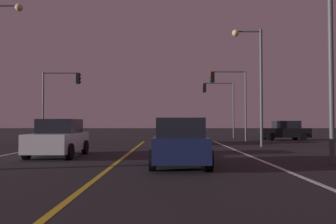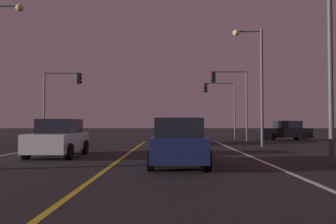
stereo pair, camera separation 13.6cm
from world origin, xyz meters
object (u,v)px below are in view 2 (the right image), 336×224
at_px(traffic_light_near_right, 230,89).
at_px(traffic_light_far_right, 220,97).
at_px(car_crossing_side, 285,131).
at_px(street_lamp_right_far, 255,71).
at_px(car_ahead_far, 172,133).
at_px(car_oncoming, 59,138).
at_px(street_lamp_right_near, 318,22).
at_px(traffic_light_near_left, 62,90).
at_px(car_lead_same_lane, 178,143).

relative_size(traffic_light_near_right, traffic_light_far_right, 1.06).
relative_size(car_crossing_side, street_lamp_right_far, 0.57).
bearing_deg(car_crossing_side, car_ahead_far, 29.25).
bearing_deg(car_oncoming, street_lamp_right_far, 122.04).
bearing_deg(street_lamp_right_near, traffic_light_far_right, -88.53).
xyz_separation_m(traffic_light_near_left, traffic_light_far_right, (13.94, 5.50, -0.17)).
xyz_separation_m(car_ahead_far, street_lamp_right_near, (5.35, -12.63, 4.42)).
distance_m(traffic_light_near_right, traffic_light_far_right, 5.51).
height_order(traffic_light_near_right, street_lamp_right_near, street_lamp_right_near).
relative_size(traffic_light_near_left, traffic_light_far_right, 1.05).
height_order(car_crossing_side, traffic_light_near_left, traffic_light_near_left).
height_order(traffic_light_near_right, traffic_light_far_right, traffic_light_near_right).
relative_size(car_ahead_far, street_lamp_right_near, 0.52).
height_order(car_ahead_far, street_lamp_right_near, street_lamp_right_near).
xyz_separation_m(traffic_light_near_right, street_lamp_right_near, (0.47, -16.58, 0.93)).
height_order(car_crossing_side, car_oncoming, same).
xyz_separation_m(car_lead_same_lane, street_lamp_right_near, (5.15, 0.37, 4.42)).
distance_m(car_ahead_far, traffic_light_far_right, 11.09).
bearing_deg(traffic_light_far_right, car_crossing_side, 143.30).
distance_m(car_oncoming, street_lamp_right_far, 13.05).
bearing_deg(car_oncoming, car_ahead_far, 151.24).
xyz_separation_m(car_oncoming, traffic_light_near_left, (-3.97, 13.40, 3.43)).
relative_size(car_crossing_side, traffic_light_near_left, 0.75).
distance_m(car_lead_same_lane, traffic_light_near_left, 19.66).
relative_size(car_crossing_side, car_lead_same_lane, 1.00).
xyz_separation_m(car_crossing_side, street_lamp_right_near, (-4.63, -18.21, 4.42)).
xyz_separation_m(car_lead_same_lane, traffic_light_near_left, (-9.35, 16.95, 3.43)).
bearing_deg(car_ahead_far, traffic_light_near_left, 66.62).
relative_size(traffic_light_near_right, street_lamp_right_near, 0.70).
height_order(traffic_light_far_right, street_lamp_right_near, street_lamp_right_near).
height_order(traffic_light_near_left, street_lamp_right_near, street_lamp_right_near).
relative_size(car_lead_same_lane, street_lamp_right_far, 0.57).
relative_size(car_ahead_far, car_oncoming, 1.00).
xyz_separation_m(car_ahead_far, traffic_light_far_right, (4.78, 9.46, 3.26)).
bearing_deg(traffic_light_near_right, car_ahead_far, 39.08).
bearing_deg(car_crossing_side, car_lead_same_lane, 62.24).
relative_size(traffic_light_far_right, street_lamp_right_far, 0.72).
relative_size(car_ahead_far, street_lamp_right_far, 0.57).
bearing_deg(traffic_light_far_right, car_oncoming, 62.20).
bearing_deg(traffic_light_near_left, car_crossing_side, 4.87).
xyz_separation_m(car_crossing_side, traffic_light_near_left, (-19.13, -1.63, 3.43)).
bearing_deg(traffic_light_near_right, car_crossing_side, -162.29).
xyz_separation_m(car_oncoming, car_lead_same_lane, (5.38, -3.55, 0.00)).
distance_m(traffic_light_near_right, street_lamp_right_far, 6.85).
bearing_deg(car_ahead_far, car_lead_same_lane, -179.13).
distance_m(street_lamp_right_near, street_lamp_right_far, 9.78).
distance_m(traffic_light_far_right, street_lamp_right_near, 22.12).
bearing_deg(traffic_light_near_right, street_lamp_right_near, 91.63).
bearing_deg(car_crossing_side, traffic_light_near_right, 17.71).
height_order(car_crossing_side, traffic_light_near_right, traffic_light_near_right).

